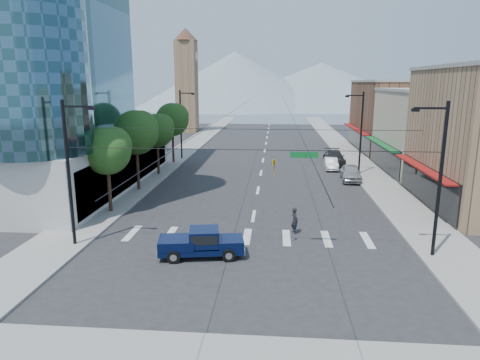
{
  "coord_description": "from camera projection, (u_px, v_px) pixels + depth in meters",
  "views": [
    {
      "loc": [
        1.56,
        -25.16,
        9.96
      ],
      "look_at": [
        -0.97,
        5.16,
        3.0
      ],
      "focal_mm": 32.0,
      "sensor_mm": 36.0,
      "label": 1
    }
  ],
  "objects": [
    {
      "name": "pickup_truck",
      "position": [
        201.0,
        242.0,
        24.85
      ],
      "size": [
        5.21,
        2.55,
        1.69
      ],
      "rotation": [
        0.0,
        0.0,
        0.16
      ],
      "color": "#071239",
      "rests_on": "ground"
    },
    {
      "name": "clock_tower",
      "position": [
        187.0,
        79.0,
        85.98
      ],
      "size": [
        4.8,
        4.8,
        20.4
      ],
      "color": "#8C6B4C",
      "rests_on": "ground"
    },
    {
      "name": "mountain_right",
      "position": [
        321.0,
        85.0,
        178.59
      ],
      "size": [
        90.0,
        90.0,
        18.0
      ],
      "primitive_type": "cone",
      "color": "gray",
      "rests_on": "ground"
    },
    {
      "name": "parked_car_far",
      "position": [
        334.0,
        157.0,
        53.17
      ],
      "size": [
        2.44,
        5.84,
        1.68
      ],
      "primitive_type": "imported",
      "rotation": [
        0.0,
        0.0,
        -0.01
      ],
      "color": "#2A292C",
      "rests_on": "ground"
    },
    {
      "name": "sidewalk_left",
      "position": [
        188.0,
        147.0,
        66.6
      ],
      "size": [
        4.0,
        120.0,
        0.15
      ],
      "primitive_type": "cube",
      "color": "gray",
      "rests_on": "ground"
    },
    {
      "name": "tree_midfar",
      "position": [
        158.0,
        130.0,
        46.09
      ],
      "size": [
        3.65,
        3.64,
        6.71
      ],
      "color": "black",
      "rests_on": "ground"
    },
    {
      "name": "mountain_left",
      "position": [
        235.0,
        80.0,
        171.26
      ],
      "size": [
        80.0,
        80.0,
        22.0
      ],
      "primitive_type": "cone",
      "color": "gray",
      "rests_on": "ground"
    },
    {
      "name": "signal_rig",
      "position": [
        251.0,
        176.0,
        24.77
      ],
      "size": [
        21.8,
        0.2,
        9.0
      ],
      "color": "black",
      "rests_on": "ground"
    },
    {
      "name": "lamp_pole_ne",
      "position": [
        360.0,
        130.0,
        46.19
      ],
      "size": [
        2.0,
        0.25,
        9.0
      ],
      "color": "black",
      "rests_on": "ground"
    },
    {
      "name": "lamp_pole_nw",
      "position": [
        182.0,
        122.0,
        55.69
      ],
      "size": [
        2.0,
        0.25,
        9.0
      ],
      "color": "black",
      "rests_on": "ground"
    },
    {
      "name": "ground",
      "position": [
        249.0,
        245.0,
        26.79
      ],
      "size": [
        160.0,
        160.0,
        0.0
      ],
      "primitive_type": "plane",
      "color": "#28282B",
      "rests_on": "ground"
    },
    {
      "name": "shop_mid",
      "position": [
        442.0,
        133.0,
        47.48
      ],
      "size": [
        12.0,
        14.0,
        9.0
      ],
      "primitive_type": "cube",
      "color": "tan",
      "rests_on": "ground"
    },
    {
      "name": "parked_car_near",
      "position": [
        351.0,
        173.0,
        44.17
      ],
      "size": [
        2.27,
        4.96,
        1.65
      ],
      "primitive_type": "imported",
      "rotation": [
        0.0,
        0.0,
        -0.07
      ],
      "color": "#A7A7AC",
      "rests_on": "ground"
    },
    {
      "name": "tree_near",
      "position": [
        109.0,
        149.0,
        32.49
      ],
      "size": [
        3.65,
        3.64,
        6.71
      ],
      "color": "black",
      "rests_on": "ground"
    },
    {
      "name": "tree_midnear",
      "position": [
        138.0,
        131.0,
        39.16
      ],
      "size": [
        4.09,
        4.09,
        7.52
      ],
      "color": "black",
      "rests_on": "ground"
    },
    {
      "name": "parked_car_mid",
      "position": [
        331.0,
        164.0,
        50.0
      ],
      "size": [
        1.53,
        4.14,
        1.35
      ],
      "primitive_type": "imported",
      "rotation": [
        0.0,
        0.0,
        -0.02
      ],
      "color": "white",
      "rests_on": "ground"
    },
    {
      "name": "shop_far",
      "position": [
        401.0,
        117.0,
        62.91
      ],
      "size": [
        12.0,
        18.0,
        10.0
      ],
      "primitive_type": "cube",
      "color": "brown",
      "rests_on": "ground"
    },
    {
      "name": "pedestrian",
      "position": [
        295.0,
        220.0,
        28.75
      ],
      "size": [
        0.66,
        0.77,
        1.79
      ],
      "primitive_type": "imported",
      "rotation": [
        0.0,
        0.0,
        2.0
      ],
      "color": "black",
      "rests_on": "ground"
    },
    {
      "name": "sidewalk_right",
      "position": [
        344.0,
        149.0,
        64.66
      ],
      "size": [
        4.0,
        120.0,
        0.15
      ],
      "primitive_type": "cube",
      "color": "gray",
      "rests_on": "ground"
    },
    {
      "name": "tree_far",
      "position": [
        173.0,
        119.0,
        52.76
      ],
      "size": [
        4.09,
        4.09,
        7.52
      ],
      "color": "black",
      "rests_on": "ground"
    }
  ]
}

